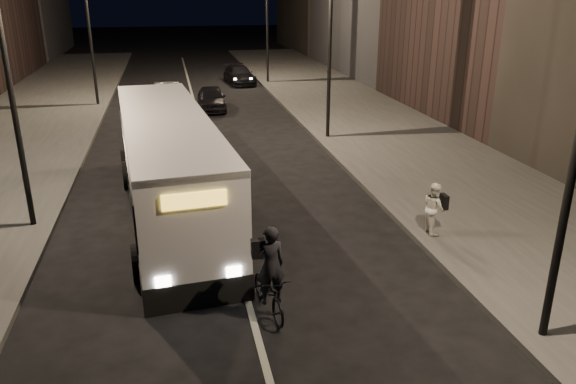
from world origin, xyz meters
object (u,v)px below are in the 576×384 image
streetlight_right_far (263,6)px  car_near (211,98)px  streetlight_right_mid (324,19)px  cyclist_on_bicycle (269,284)px  car_mid (167,92)px  pedestrian_woman (434,208)px  city_bus (168,162)px  streetlight_left_far (92,11)px  streetlight_left_near (13,41)px  car_far (239,75)px

streetlight_right_far → car_near: streetlight_right_far is taller
streetlight_right_mid → cyclist_on_bicycle: streetlight_right_mid is taller
streetlight_right_mid → car_mid: size_ratio=2.04×
pedestrian_woman → car_near: size_ratio=0.38×
city_bus → cyclist_on_bicycle: bearing=-77.5°
streetlight_right_far → streetlight_left_far: 12.24m
streetlight_left_far → city_bus: (3.73, -17.64, -3.67)m
car_mid → car_near: bearing=130.0°
streetlight_left_near → car_near: streetlight_left_near is taller
car_far → city_bus: bearing=-107.8°
city_bus → car_near: city_bus is taller
pedestrian_woman → streetlight_right_mid: bearing=2.6°
car_far → streetlight_right_far: bearing=-20.8°
city_bus → car_far: (5.20, 24.11, -1.07)m
cyclist_on_bicycle → car_mid: (-1.98, 24.13, -0.05)m
car_near → streetlight_left_near: bearing=-109.6°
city_bus → streetlight_right_far: bearing=68.3°
city_bus → car_mid: bearing=84.6°
car_near → streetlight_left_far: bearing=162.2°
streetlight_left_near → pedestrian_woman: (10.93, -2.95, -4.47)m
city_bus → car_mid: size_ratio=2.95×
streetlight_right_far → car_near: (-4.45, -8.23, -4.70)m
car_mid → car_far: car_mid is taller
pedestrian_woman → car_mid: (-7.18, 21.22, -0.24)m
streetlight_left_far → city_bus: 18.40m
car_mid → car_far: 8.08m
car_near → car_far: 9.11m
streetlight_left_far → pedestrian_woman: size_ratio=5.52×
streetlight_right_mid → pedestrian_woman: bearing=-88.6°
car_near → car_far: (2.72, 8.70, -0.03)m
streetlight_left_near → car_far: bearing=69.9°
streetlight_right_mid → car_near: 10.12m
streetlight_right_mid → streetlight_left_far: size_ratio=1.00×
car_mid → car_far: (5.18, 6.20, -0.03)m
city_bus → car_mid: 17.95m
car_far → car_near: bearing=-113.0°
streetlight_left_near → car_mid: size_ratio=2.04×
streetlight_right_mid → car_near: (-4.45, 7.77, -4.70)m
cyclist_on_bicycle → city_bus: bearing=98.5°
streetlight_left_far → car_mid: (3.75, 0.27, -4.71)m
city_bus → pedestrian_woman: city_bus is taller
car_mid → streetlight_right_mid: bearing=119.4°
streetlight_right_far → pedestrian_woman: streetlight_right_far is taller
streetlight_left_near → streetlight_right_mid: bearing=36.9°
streetlight_right_far → streetlight_left_near: bearing=-114.0°
streetlight_left_near → pedestrian_woman: bearing=-15.1°
city_bus → pedestrian_woman: bearing=-30.0°
cyclist_on_bicycle → pedestrian_woman: (5.20, 2.91, 0.19)m
pedestrian_woman → streetlight_left_far: bearing=28.7°
pedestrian_woman → car_mid: pedestrian_woman is taller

